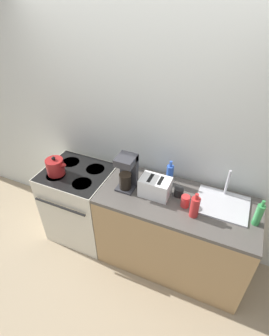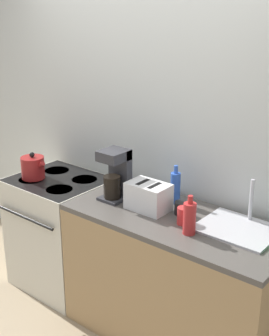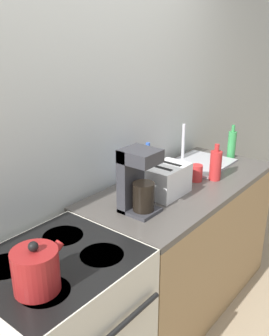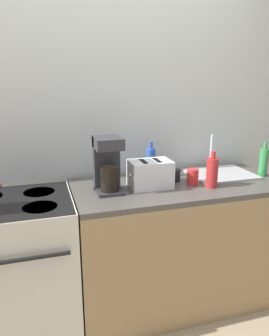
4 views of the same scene
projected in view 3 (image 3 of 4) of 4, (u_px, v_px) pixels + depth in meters
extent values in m
cube|color=silver|center=(82.00, 132.00, 2.14)|extent=(8.00, 0.05, 2.60)
cube|color=black|center=(55.00, 262.00, 1.62)|extent=(0.69, 0.61, 0.02)
cylinder|color=black|center=(45.00, 292.00, 1.43)|extent=(0.20, 0.20, 0.01)
cylinder|color=black|center=(102.00, 256.00, 1.66)|extent=(0.20, 0.20, 0.01)
cylinder|color=black|center=(6.00, 267.00, 1.58)|extent=(0.20, 0.20, 0.01)
cylinder|color=black|center=(63.00, 237.00, 1.81)|extent=(0.20, 0.20, 0.01)
cylinder|color=black|center=(113.00, 333.00, 1.49)|extent=(0.60, 0.02, 0.02)
cube|color=tan|center=(181.00, 246.00, 2.60)|extent=(1.47, 0.66, 0.88)
cube|color=#514C47|center=(184.00, 185.00, 2.44)|extent=(1.47, 0.66, 0.04)
cylinder|color=maroon|center=(36.00, 271.00, 1.41)|extent=(0.18, 0.18, 0.17)
sphere|color=black|center=(33.00, 247.00, 1.37)|extent=(0.04, 0.04, 0.04)
cylinder|color=maroon|center=(53.00, 253.00, 1.46)|extent=(0.10, 0.04, 0.09)
cube|color=white|center=(167.00, 180.00, 2.23)|extent=(0.28, 0.19, 0.18)
cube|color=black|center=(163.00, 169.00, 2.16)|extent=(0.03, 0.13, 0.01)
cube|color=black|center=(172.00, 164.00, 2.23)|extent=(0.03, 0.13, 0.01)
cube|color=#333338|center=(140.00, 210.00, 2.04)|extent=(0.17, 0.19, 0.02)
cube|color=#333338|center=(131.00, 179.00, 2.02)|extent=(0.17, 0.06, 0.36)
cube|color=#333338|center=(140.00, 156.00, 1.93)|extent=(0.17, 0.19, 0.07)
cylinder|color=black|center=(144.00, 197.00, 2.00)|extent=(0.12, 0.12, 0.16)
cube|color=#B7B7BC|center=(200.00, 163.00, 2.76)|extent=(0.46, 0.38, 0.01)
cylinder|color=silver|center=(183.00, 142.00, 2.80)|extent=(0.02, 0.02, 0.28)
cylinder|color=#B72828|center=(216.00, 166.00, 2.45)|extent=(0.08, 0.08, 0.19)
cylinder|color=#B72828|center=(217.00, 148.00, 2.40)|extent=(0.03, 0.03, 0.05)
cylinder|color=#2D56B7|center=(148.00, 167.00, 2.40)|extent=(0.07, 0.07, 0.21)
cylinder|color=#2D56B7|center=(148.00, 147.00, 2.35)|extent=(0.03, 0.03, 0.05)
cylinder|color=#338C47|center=(232.00, 145.00, 2.87)|extent=(0.06, 0.06, 0.20)
cylinder|color=#338C47|center=(233.00, 128.00, 2.83)|extent=(0.03, 0.03, 0.05)
cylinder|color=black|center=(175.00, 175.00, 2.44)|extent=(0.09, 0.09, 0.08)
cylinder|color=red|center=(196.00, 173.00, 2.44)|extent=(0.08, 0.08, 0.11)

